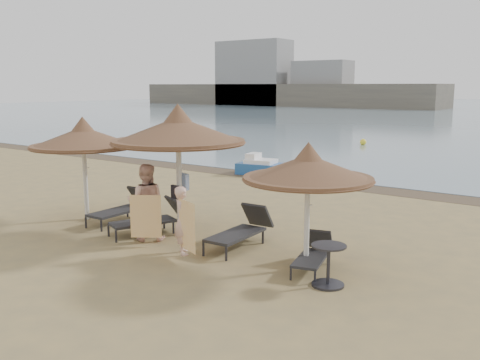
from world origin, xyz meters
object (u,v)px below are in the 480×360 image
object	(u,v)px
lounger_far_left	(124,207)
person_right	(183,215)
palapa_center	(178,131)
lounger_far_right	(314,253)
side_table	(328,267)
lounger_near_left	(153,218)
lounger_near_right	(242,229)
person_left	(146,196)
palapa_right	(308,169)
palapa_left	(83,138)
pedal_boat	(260,167)

from	to	relation	value
lounger_far_left	person_right	bearing A→B (deg)	-21.85
palapa_center	lounger_far_right	world-z (taller)	palapa_center
lounger_far_right	person_right	xyz separation A→B (m)	(-2.81, -0.87, 0.57)
side_table	lounger_near_left	bearing A→B (deg)	172.93
lounger_near_right	palapa_center	bearing A→B (deg)	-177.88
side_table	person_left	size ratio (longest dim) A/B	0.37
person_left	person_right	distance (m)	1.49
side_table	person_right	xyz separation A→B (m)	(-3.52, -0.14, 0.52)
palapa_center	person_left	world-z (taller)	palapa_center
lounger_near_right	person_right	xyz separation A→B (m)	(-0.73, -1.25, 0.48)
palapa_center	lounger_near_right	bearing A→B (deg)	4.91
palapa_center	lounger_far_left	distance (m)	3.12
lounger_far_left	lounger_near_right	world-z (taller)	lounger_near_right
palapa_right	lounger_far_right	size ratio (longest dim) A/B	1.59
palapa_left	side_table	bearing A→B (deg)	-4.39
palapa_center	lounger_far_right	size ratio (longest dim) A/B	1.99
lounger_far_right	side_table	world-z (taller)	side_table
lounger_far_left	pedal_boat	xyz separation A→B (m)	(-1.41, 8.85, -0.07)
lounger_far_right	palapa_right	bearing A→B (deg)	-138.83
person_left	palapa_left	bearing A→B (deg)	-46.38
lounger_near_right	person_right	distance (m)	1.52
side_table	lounger_far_left	bearing A→B (deg)	171.25
person_left	person_right	size ratio (longest dim) A/B	1.22
person_right	pedal_boat	bearing A→B (deg)	-25.30
palapa_left	side_table	size ratio (longest dim) A/B	3.65
lounger_far_left	person_left	xyz separation A→B (m)	(1.83, -0.90, 0.69)
lounger_near_left	side_table	bearing A→B (deg)	15.85
lounger_far_right	person_right	size ratio (longest dim) A/B	0.93
lounger_near_right	side_table	bearing A→B (deg)	-24.41
palapa_right	person_left	bearing A→B (deg)	-173.86
lounger_near_left	side_table	xyz separation A→B (m)	(5.26, -0.65, -0.02)
lounger_near_right	lounger_far_right	xyz separation A→B (m)	(2.09, -0.38, -0.09)
palapa_right	pedal_boat	distance (m)	12.03
lounger_near_left	lounger_far_right	distance (m)	4.55
palapa_right	person_right	bearing A→B (deg)	-164.91
lounger_near_right	person_left	xyz separation A→B (m)	(-2.18, -0.96, 0.68)
palapa_right	side_table	size ratio (longest dim) A/B	3.32
lounger_far_left	person_right	size ratio (longest dim) A/B	1.13
palapa_left	palapa_right	bearing A→B (deg)	-0.10
palapa_right	lounger_near_right	xyz separation A→B (m)	(-1.99, 0.52, -1.68)
side_table	pedal_boat	world-z (taller)	pedal_boat
person_right	person_left	bearing A→B (deg)	28.54
lounger_far_right	pedal_boat	xyz separation A→B (m)	(-7.50, 9.17, 0.01)
person_left	person_right	world-z (taller)	person_left
pedal_boat	side_table	bearing A→B (deg)	-60.29
side_table	person_left	distance (m)	5.02
lounger_far_left	lounger_near_right	bearing A→B (deg)	-1.04
side_table	pedal_boat	distance (m)	12.86
palapa_right	lounger_near_left	xyz separation A→B (m)	(-4.46, 0.06, -1.69)
lounger_near_right	pedal_boat	xyz separation A→B (m)	(-5.42, 8.79, -0.08)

